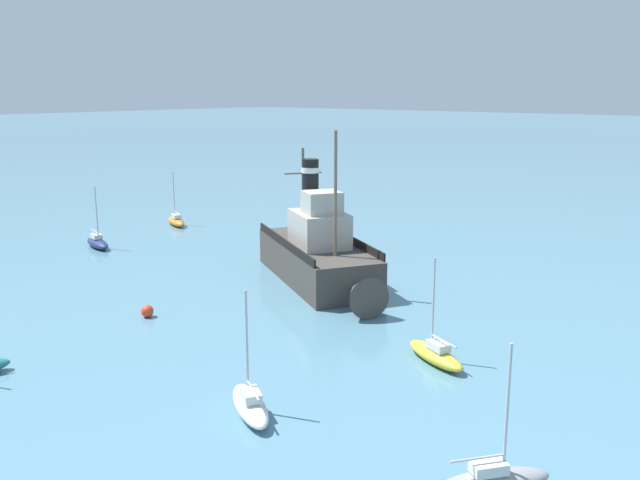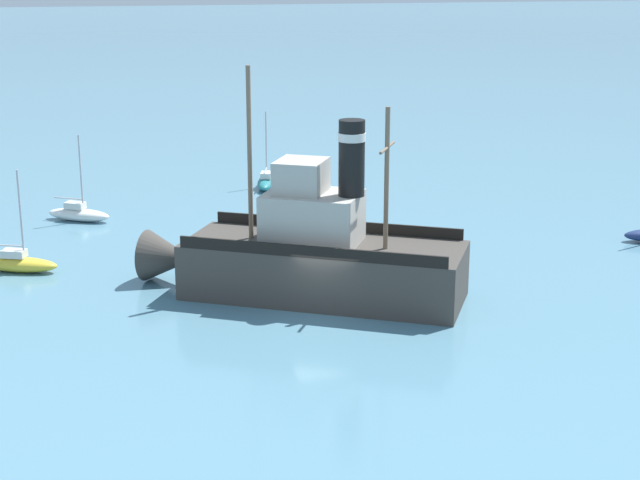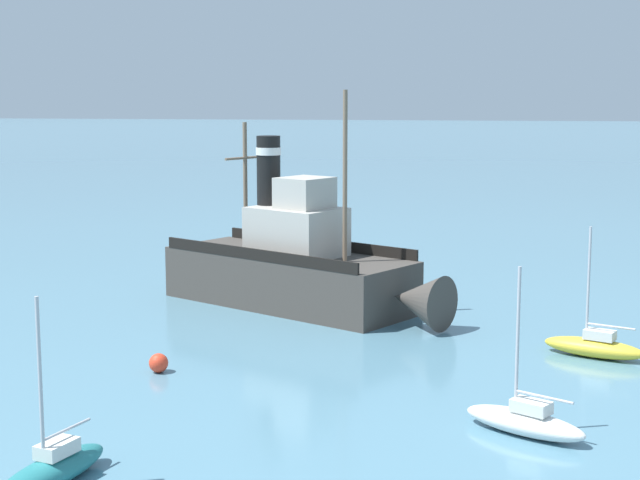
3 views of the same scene
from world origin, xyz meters
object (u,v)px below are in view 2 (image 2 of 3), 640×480
old_tugboat (310,255)px  sailboat_teal (266,181)px  sailboat_yellow (19,263)px  mooring_buoy (313,220)px  sailboat_white (79,213)px

old_tugboat → sailboat_teal: 21.48m
sailboat_yellow → mooring_buoy: sailboat_yellow is taller
sailboat_teal → mooring_buoy: (-10.00, -0.57, -0.08)m
sailboat_white → mooring_buoy: sailboat_white is taller
sailboat_teal → mooring_buoy: 10.01m
sailboat_teal → sailboat_white: bearing=115.2°
old_tugboat → sailboat_white: (15.71, 9.54, -1.40)m
sailboat_teal → sailboat_yellow: bearing=134.4°
old_tugboat → sailboat_white: bearing=31.3°
old_tugboat → sailboat_white: 18.44m
mooring_buoy → sailboat_teal: bearing=3.3°
sailboat_white → mooring_buoy: bearing=-109.4°
sailboat_teal → mooring_buoy: sailboat_teal is taller
old_tugboat → mooring_buoy: old_tugboat is taller
old_tugboat → mooring_buoy: (11.31, -2.94, -1.49)m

